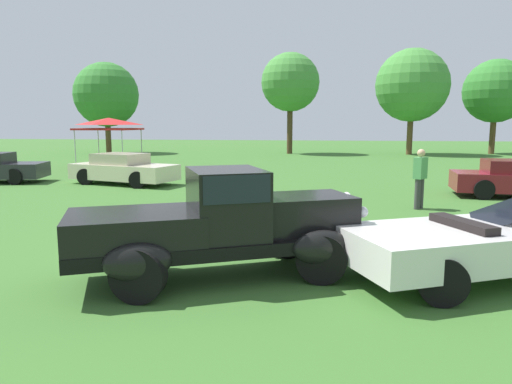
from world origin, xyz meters
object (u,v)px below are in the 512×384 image
Objects in this scene: show_car_cream at (123,169)px; canopy_tent_left_field at (109,123)px; neighbor_convertible at (491,241)px; spectator_between_cars at (420,177)px; feature_pickup_truck at (222,223)px.

show_car_cream is 7.72m from canopy_tent_left_field.
neighbor_convertible is 5.94m from spectator_between_cars.
canopy_tent_left_field is at bearing 120.09° from feature_pickup_truck.
spectator_between_cars is 17.75m from canopy_tent_left_field.
show_car_cream is 11.29m from spectator_between_cars.
spectator_between_cars is 0.59× the size of canopy_tent_left_field.
feature_pickup_truck reaches higher than show_car_cream.
spectator_between_cars reaches higher than neighbor_convertible.
spectator_between_cars is (10.55, -4.00, 0.31)m from show_car_cream.
neighbor_convertible is 14.39m from show_car_cream.
neighbor_convertible is 1.67× the size of canopy_tent_left_field.
canopy_tent_left_field is (-9.88, 17.06, 1.55)m from feature_pickup_truck.
neighbor_convertible is at bearing 7.74° from feature_pickup_truck.
canopy_tent_left_field is (-14.04, 16.49, 1.84)m from neighbor_convertible.
show_car_cream is 1.58× the size of canopy_tent_left_field.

